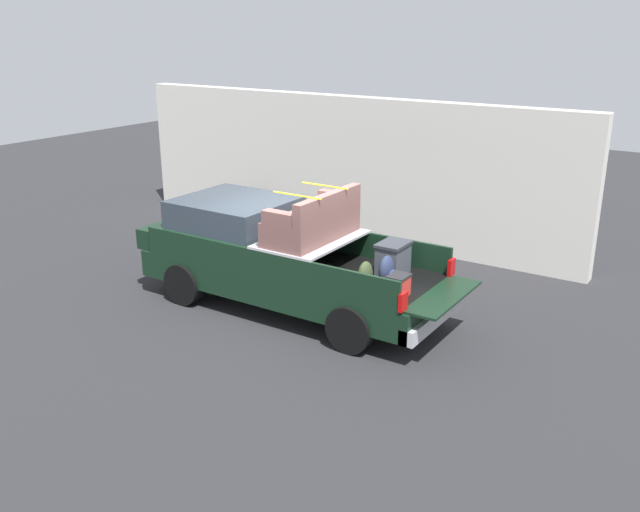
{
  "coord_description": "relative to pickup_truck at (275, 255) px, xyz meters",
  "views": [
    {
      "loc": [
        -6.66,
        9.23,
        4.89
      ],
      "look_at": [
        -0.6,
        0.0,
        1.1
      ],
      "focal_mm": 38.6,
      "sensor_mm": 36.0,
      "label": 1
    }
  ],
  "objects": [
    {
      "name": "pickup_truck",
      "position": [
        0.0,
        0.0,
        0.0
      ],
      "size": [
        6.05,
        2.06,
        2.23
      ],
      "color": "black",
      "rests_on": "ground_plane"
    },
    {
      "name": "building_facade",
      "position": [
        1.27,
        -4.31,
        0.7
      ],
      "size": [
        11.54,
        0.36,
        3.29
      ],
      "primitive_type": "cube",
      "color": "silver",
      "rests_on": "ground_plane"
    },
    {
      "name": "trash_can",
      "position": [
        3.59,
        -3.3,
        -0.45
      ],
      "size": [
        0.6,
        0.6,
        0.98
      ],
      "color": "#2D2D33",
      "rests_on": "ground_plane"
    },
    {
      "name": "ground_plane",
      "position": [
        -0.35,
        0.0,
        -0.94
      ],
      "size": [
        40.0,
        40.0,
        0.0
      ],
      "primitive_type": "plane",
      "color": "#262628"
    }
  ]
}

